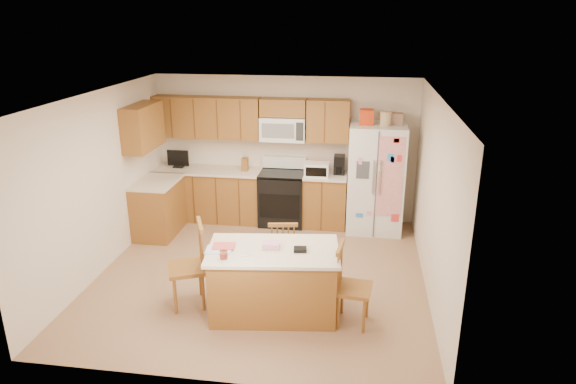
% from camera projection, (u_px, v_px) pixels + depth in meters
% --- Properties ---
extents(ground, '(4.50, 4.50, 0.00)m').
position_uv_depth(ground, '(261.00, 274.00, 7.22)').
color(ground, '#8D6246').
rests_on(ground, ground).
extents(room_shell, '(4.60, 4.60, 2.52)m').
position_uv_depth(room_shell, '(259.00, 177.00, 6.74)').
color(room_shell, beige).
rests_on(room_shell, ground).
extents(cabinetry, '(3.36, 1.56, 2.15)m').
position_uv_depth(cabinetry, '(224.00, 173.00, 8.72)').
color(cabinetry, brown).
rests_on(cabinetry, ground).
extents(stove, '(0.76, 0.65, 1.13)m').
position_uv_depth(stove, '(282.00, 197.00, 8.87)').
color(stove, black).
rests_on(stove, ground).
extents(refrigerator, '(0.90, 0.79, 2.04)m').
position_uv_depth(refrigerator, '(376.00, 177.00, 8.45)').
color(refrigerator, white).
rests_on(refrigerator, ground).
extents(island, '(1.64, 1.08, 0.94)m').
position_uv_depth(island, '(273.00, 281.00, 6.18)').
color(island, brown).
rests_on(island, ground).
extents(windsor_chair_left, '(0.59, 0.61, 1.09)m').
position_uv_depth(windsor_chair_left, '(189.00, 267.00, 6.32)').
color(windsor_chair_left, brown).
rests_on(windsor_chair_left, ground).
extents(windsor_chair_back, '(0.46, 0.44, 0.93)m').
position_uv_depth(windsor_chair_back, '(283.00, 253.00, 6.85)').
color(windsor_chair_back, brown).
rests_on(windsor_chair_back, ground).
extents(windsor_chair_right, '(0.45, 0.47, 0.98)m').
position_uv_depth(windsor_chair_right, '(351.00, 288.00, 5.94)').
color(windsor_chair_right, brown).
rests_on(windsor_chair_right, ground).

